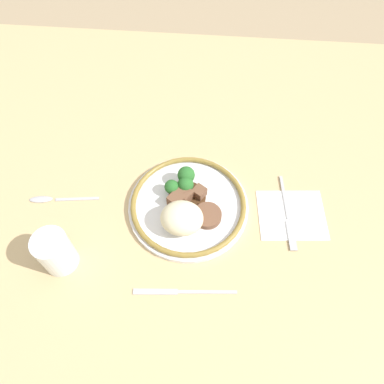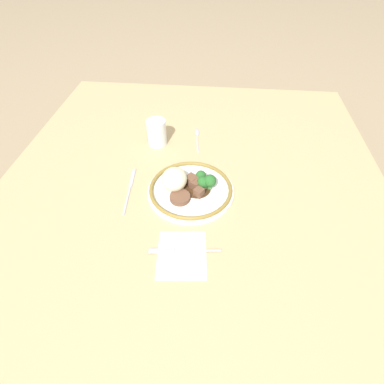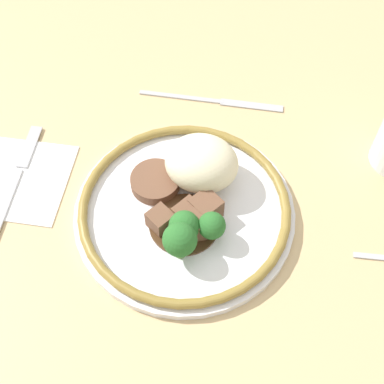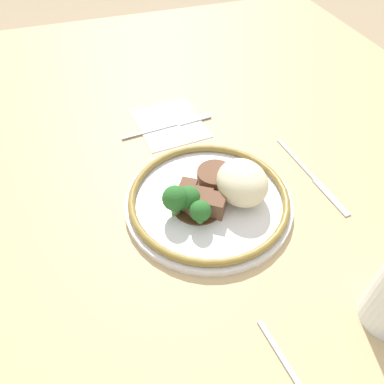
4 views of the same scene
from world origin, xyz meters
TOP-DOWN VIEW (x-y plane):
  - ground_plane at (0.00, 0.00)m, footprint 8.00×8.00m
  - dining_table at (0.00, 0.00)m, footprint 1.60×1.29m
  - napkin at (-0.20, 0.00)m, footprint 0.16×0.14m
  - plate at (0.04, 0.01)m, footprint 0.28×0.28m
  - juice_glass at (0.29, 0.15)m, footprint 0.07×0.07m
  - fork at (-0.19, 0.01)m, footprint 0.03×0.19m
  - knife at (0.03, 0.20)m, footprint 0.21×0.03m
  - spoon at (0.36, 0.01)m, footprint 0.16×0.03m

SIDE VIEW (x-z plane):
  - ground_plane at x=0.00m, z-range 0.00..0.00m
  - dining_table at x=0.00m, z-range 0.00..0.04m
  - napkin at x=-0.20m, z-range 0.04..0.05m
  - knife at x=0.03m, z-range 0.04..0.05m
  - spoon at x=0.36m, z-range 0.04..0.05m
  - fork at x=-0.19m, z-range 0.05..0.05m
  - plate at x=0.04m, z-range 0.03..0.10m
  - juice_glass at x=0.29m, z-range 0.04..0.14m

